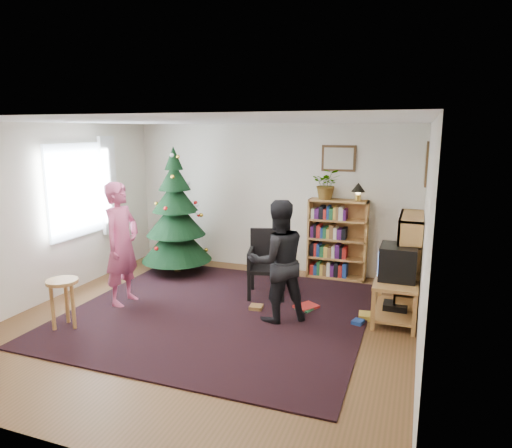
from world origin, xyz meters
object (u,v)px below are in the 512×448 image
(potted_plant, at_px, (327,184))
(table_lamp, at_px, (358,189))
(picture_back, at_px, (339,158))
(armchair, at_px, (269,260))
(christmas_tree, at_px, (176,222))
(person_by_chair, at_px, (278,261))
(bookshelf_right, at_px, (409,261))
(person_standing, at_px, (122,244))
(stool, at_px, (63,291))
(tv_stand, at_px, (396,295))
(bookshelf_back, at_px, (337,238))
(crt_tv, at_px, (398,262))
(picture_right, at_px, (427,164))

(potted_plant, distance_m, table_lamp, 0.50)
(picture_back, bearing_deg, table_lamp, -21.20)
(armchair, bearing_deg, table_lamp, 31.77)
(christmas_tree, relative_size, armchair, 2.20)
(potted_plant, bearing_deg, person_by_chair, -95.71)
(person_by_chair, bearing_deg, bookshelf_right, 176.77)
(person_standing, bearing_deg, stool, 170.00)
(tv_stand, bearing_deg, christmas_tree, 168.01)
(picture_back, height_order, bookshelf_back, picture_back)
(bookshelf_back, relative_size, bookshelf_right, 1.00)
(crt_tv, bearing_deg, potted_plant, 130.25)
(stool, distance_m, table_lamp, 4.49)
(crt_tv, height_order, table_lamp, table_lamp)
(person_by_chair, xyz_separation_m, table_lamp, (0.70, 1.98, 0.71))
(crt_tv, height_order, person_by_chair, person_by_chair)
(stool, xyz_separation_m, table_lamp, (3.07, 3.12, 1.01))
(crt_tv, distance_m, stool, 4.16)
(bookshelf_back, xyz_separation_m, crt_tv, (1.02, -1.44, 0.10))
(picture_back, bearing_deg, christmas_tree, -162.49)
(christmas_tree, relative_size, crt_tv, 4.35)
(christmas_tree, height_order, armchair, christmas_tree)
(crt_tv, height_order, potted_plant, potted_plant)
(stool, height_order, table_lamp, table_lamp)
(christmas_tree, bearing_deg, picture_right, 1.19)
(picture_back, bearing_deg, picture_right, -28.69)
(picture_back, bearing_deg, tv_stand, -55.81)
(person_standing, height_order, person_by_chair, person_standing)
(crt_tv, bearing_deg, picture_back, 124.12)
(christmas_tree, relative_size, stool, 3.42)
(picture_back, distance_m, tv_stand, 2.50)
(bookshelf_back, bearing_deg, person_by_chair, -101.36)
(stool, bearing_deg, table_lamp, 45.45)
(crt_tv, distance_m, table_lamp, 1.77)
(christmas_tree, bearing_deg, tv_stand, -11.99)
(christmas_tree, bearing_deg, armchair, -14.57)
(bookshelf_right, height_order, potted_plant, potted_plant)
(person_standing, bearing_deg, picture_right, -67.18)
(christmas_tree, relative_size, person_by_chair, 1.37)
(picture_back, height_order, christmas_tree, picture_back)
(person_standing, bearing_deg, picture_back, -47.22)
(picture_back, bearing_deg, stool, -129.92)
(christmas_tree, bearing_deg, bookshelf_back, 14.45)
(picture_right, relative_size, stool, 0.96)
(christmas_tree, bearing_deg, person_standing, -89.66)
(bookshelf_back, height_order, table_lamp, table_lamp)
(armchair, bearing_deg, person_by_chair, -79.83)
(christmas_tree, relative_size, person_standing, 1.25)
(picture_right, distance_m, table_lamp, 1.23)
(picture_back, distance_m, christmas_tree, 2.88)
(picture_right, height_order, potted_plant, picture_right)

